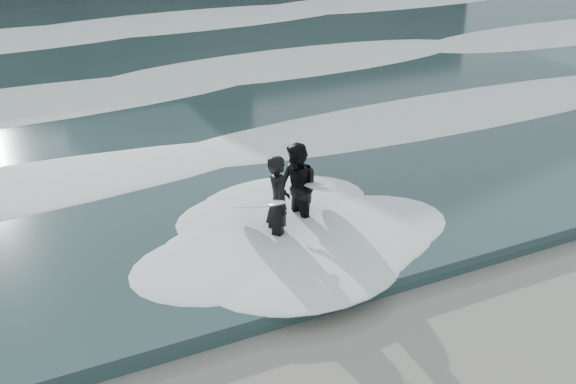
% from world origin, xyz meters
% --- Properties ---
extents(sea, '(90.00, 52.00, 0.30)m').
position_xyz_m(sea, '(0.00, 29.00, 0.15)').
color(sea, '#263C3F').
rests_on(sea, ground).
extents(foam_near, '(60.00, 3.20, 0.20)m').
position_xyz_m(foam_near, '(0.00, 9.00, 0.40)').
color(foam_near, white).
rests_on(foam_near, sea).
extents(foam_mid, '(60.00, 4.00, 0.24)m').
position_xyz_m(foam_mid, '(0.00, 16.00, 0.42)').
color(foam_mid, white).
rests_on(foam_mid, sea).
extents(foam_far, '(60.00, 4.80, 0.30)m').
position_xyz_m(foam_far, '(0.00, 25.00, 0.45)').
color(foam_far, white).
rests_on(foam_far, sea).
extents(surfer_left, '(1.02, 1.96, 1.83)m').
position_xyz_m(surfer_left, '(-0.36, 5.37, 0.92)').
color(surfer_left, black).
rests_on(surfer_left, ground).
extents(surfer_right, '(1.40, 2.25, 1.82)m').
position_xyz_m(surfer_right, '(0.33, 5.70, 0.92)').
color(surfer_right, black).
rests_on(surfer_right, ground).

